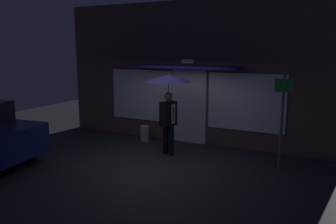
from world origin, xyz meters
The scene contains 5 objects.
ground_plane centered at (0.00, 0.00, 0.00)m, with size 18.00×18.00×0.00m, color #26262B.
building_facade centered at (0.00, 2.34, 2.08)m, with size 8.64×1.00×4.20m.
person_with_umbrella centered at (0.02, 0.79, 1.74)m, with size 1.22×1.22×2.16m.
street_sign_post centered at (2.88, 0.92, 1.28)m, with size 0.40×0.07×2.25m.
sidewalk_bollard centered at (-1.27, 1.69, 0.24)m, with size 0.27×0.27×0.47m, color #B2A899.
Camera 1 is at (4.07, -7.13, 2.83)m, focal length 36.70 mm.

